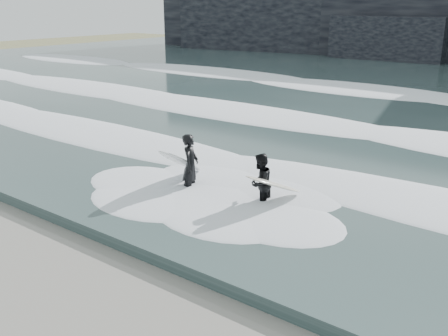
# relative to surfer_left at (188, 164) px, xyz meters

# --- Properties ---
(sea) EXTENTS (90.00, 52.00, 0.30)m
(sea) POSITION_rel_surfer_left_xyz_m (1.00, 22.53, -0.75)
(sea) COLOR #334545
(sea) RESTS_ON ground
(foam_near) EXTENTS (60.00, 3.20, 0.20)m
(foam_near) POSITION_rel_surfer_left_xyz_m (1.00, 2.53, -0.50)
(foam_near) COLOR white
(foam_near) RESTS_ON sea
(foam_mid) EXTENTS (60.00, 4.00, 0.24)m
(foam_mid) POSITION_rel_surfer_left_xyz_m (1.00, 9.53, -0.48)
(foam_mid) COLOR white
(foam_mid) RESTS_ON sea
(foam_far) EXTENTS (60.00, 4.80, 0.30)m
(foam_far) POSITION_rel_surfer_left_xyz_m (1.00, 18.53, -0.45)
(foam_far) COLOR white
(foam_far) RESTS_ON sea
(surfer_left) EXTENTS (1.22, 2.15, 1.78)m
(surfer_left) POSITION_rel_surfer_left_xyz_m (0.00, 0.00, 0.00)
(surfer_left) COLOR black
(surfer_left) RESTS_ON ground
(surfer_right) EXTENTS (1.27, 1.98, 1.55)m
(surfer_right) POSITION_rel_surfer_left_xyz_m (2.28, 0.23, -0.11)
(surfer_right) COLOR black
(surfer_right) RESTS_ON ground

